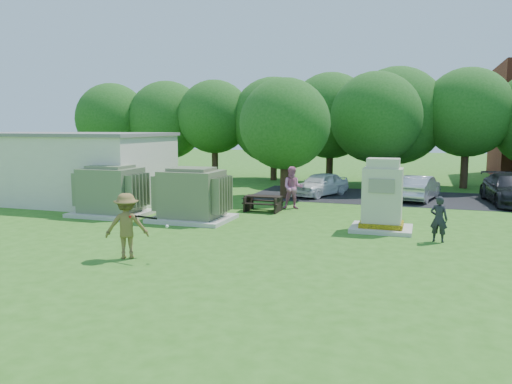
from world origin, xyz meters
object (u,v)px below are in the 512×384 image
(transformer_left, at_px, (111,192))
(car_white, at_px, (321,184))
(generator_cabinet, at_px, (382,199))
(person_by_generator, at_px, (439,219))
(car_silver_a, at_px, (419,188))
(batter, at_px, (127,226))
(person_at_picnic, at_px, (293,188))
(picnic_table, at_px, (263,202))
(transformer_right, at_px, (192,196))
(car_dark, at_px, (510,189))

(transformer_left, xyz_separation_m, car_white, (7.09, 8.42, -0.35))
(car_white, bearing_deg, generator_cabinet, -40.79)
(person_by_generator, xyz_separation_m, car_silver_a, (-0.69, 9.26, -0.12))
(generator_cabinet, xyz_separation_m, batter, (-6.44, -6.06, -0.20))
(transformer_left, height_order, car_silver_a, transformer_left)
(person_at_picnic, relative_size, car_white, 0.52)
(transformer_left, relative_size, car_white, 0.82)
(person_by_generator, bearing_deg, car_white, -47.59)
(generator_cabinet, height_order, picnic_table, generator_cabinet)
(person_by_generator, distance_m, car_silver_a, 9.29)
(person_at_picnic, height_order, car_silver_a, person_at_picnic)
(car_white, height_order, car_silver_a, car_white)
(transformer_left, distance_m, person_by_generator, 12.78)
(generator_cabinet, xyz_separation_m, person_at_picnic, (-4.13, 3.49, -0.17))
(transformer_left, height_order, car_white, transformer_left)
(picnic_table, bearing_deg, transformer_right, -124.72)
(picnic_table, xyz_separation_m, car_dark, (10.44, 5.58, 0.29))
(batter, height_order, car_white, batter)
(transformer_right, distance_m, generator_cabinet, 7.20)
(transformer_left, xyz_separation_m, transformer_right, (3.70, 0.00, 0.00))
(car_white, height_order, car_dark, car_dark)
(batter, distance_m, car_silver_a, 16.03)
(batter, bearing_deg, picnic_table, -125.63)
(transformer_left, bearing_deg, person_at_picnic, 29.81)
(car_white, bearing_deg, car_silver_a, 23.91)
(person_at_picnic, bearing_deg, batter, -116.24)
(person_at_picnic, height_order, car_white, person_at_picnic)
(batter, relative_size, car_silver_a, 0.48)
(transformer_left, relative_size, picnic_table, 1.90)
(transformer_right, height_order, batter, transformer_right)
(picnic_table, bearing_deg, car_silver_a, 41.05)
(picnic_table, distance_m, person_by_generator, 7.98)
(generator_cabinet, distance_m, car_white, 8.91)
(person_by_generator, height_order, car_silver_a, person_by_generator)
(transformer_right, bearing_deg, car_silver_a, 45.21)
(person_at_picnic, bearing_deg, picnic_table, -149.57)
(transformer_right, xyz_separation_m, batter, (0.75, -5.68, -0.05))
(batter, height_order, car_silver_a, batter)
(person_at_picnic, distance_m, car_silver_a, 7.00)
(person_at_picnic, relative_size, car_dark, 0.39)
(car_white, bearing_deg, picnic_table, -80.17)
(car_dark, bearing_deg, picnic_table, -158.05)
(picnic_table, xyz_separation_m, person_by_generator, (7.05, -3.72, 0.32))
(picnic_table, relative_size, batter, 0.86)
(transformer_left, height_order, batter, transformer_left)
(person_at_picnic, relative_size, car_silver_a, 0.50)
(transformer_right, xyz_separation_m, picnic_table, (1.99, 2.88, -0.55))
(person_by_generator, distance_m, person_at_picnic, 7.63)
(transformer_left, distance_m, car_white, 11.01)
(person_at_picnic, xyz_separation_m, car_silver_a, (5.31, 4.55, -0.32))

